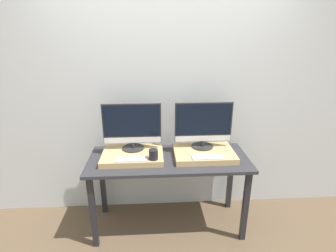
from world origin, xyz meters
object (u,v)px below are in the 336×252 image
at_px(keyboard_left, 131,159).
at_px(keyboard_right, 207,157).
at_px(monitor_left, 132,126).
at_px(monitor_right, 203,124).
at_px(mug, 153,155).

height_order(keyboard_left, keyboard_right, same).
distance_m(monitor_left, monitor_right, 0.69).
xyz_separation_m(monitor_left, keyboard_right, (0.69, -0.24, -0.23)).
height_order(mug, keyboard_right, mug).
bearing_deg(monitor_right, keyboard_left, -160.59).
relative_size(monitor_left, keyboard_left, 1.96).
relative_size(monitor_left, mug, 5.99).
distance_m(monitor_left, mug, 0.37).
relative_size(keyboard_left, monitor_right, 0.51).
bearing_deg(monitor_right, keyboard_right, -90.00).
height_order(keyboard_left, mug, mug).
bearing_deg(mug, keyboard_right, 0.00).
xyz_separation_m(monitor_left, monitor_right, (0.69, 0.00, 0.00)).
distance_m(monitor_left, keyboard_left, 0.34).
height_order(monitor_right, keyboard_right, monitor_right).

